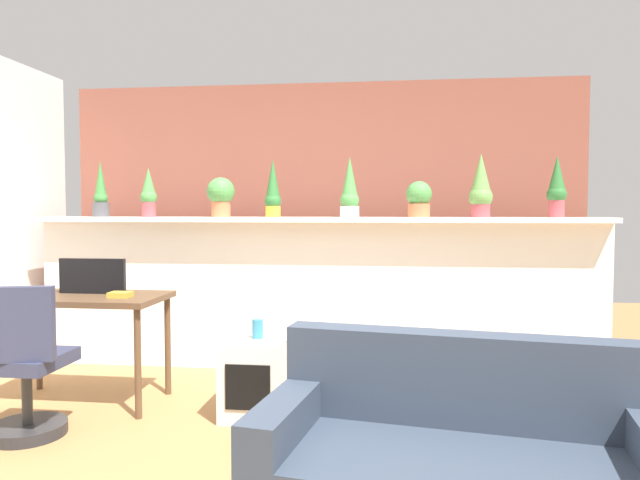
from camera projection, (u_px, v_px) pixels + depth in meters
The scene contains 19 objects.
ground_plane at pixel (260, 478), 2.88m from camera, with size 12.00×12.00×0.00m, color #9E7042.
divider_wall at pixel (313, 296), 4.83m from camera, with size 4.70×0.16×1.24m, color white.
plant_shelf at pixel (313, 220), 4.76m from camera, with size 4.70×0.39×0.04m, color white.
brick_wall_behind at pixel (322, 219), 5.39m from camera, with size 4.70×0.10×2.50m, color brown.
potted_plant_0 at pixel (101, 194), 4.99m from camera, with size 0.14×0.14×0.48m.
potted_plant_1 at pixel (149, 193), 4.88m from camera, with size 0.14×0.14×0.42m.
potted_plant_2 at pixel (221, 195), 4.82m from camera, with size 0.23×0.23×0.33m.
potted_plant_3 at pixel (273, 191), 4.76m from camera, with size 0.14×0.14×0.48m.
potted_plant_4 at pixel (350, 191), 4.71m from camera, with size 0.16×0.16×0.49m.
potted_plant_5 at pixel (419, 199), 4.64m from camera, with size 0.21×0.21×0.29m.
potted_plant_6 at pixel (481, 188), 4.55m from camera, with size 0.19×0.19×0.50m.
potted_plant_7 at pixel (557, 188), 4.52m from camera, with size 0.15×0.15×0.48m.
desk at pixel (83, 307), 3.97m from camera, with size 1.10×0.60×0.75m.
tv_monitor at pixel (92, 276), 4.04m from camera, with size 0.48×0.04×0.25m, color black.
office_chair at pixel (23, 373), 3.34m from camera, with size 0.49×0.49×0.91m.
side_cube_shelf at pixel (255, 378), 3.72m from camera, with size 0.40×0.41×0.50m.
vase_on_shelf at pixel (258, 329), 3.75m from camera, with size 0.07×0.07×0.13m, color teal.
book_on_desk at pixel (120, 295), 3.87m from camera, with size 0.14×0.11×0.04m, color gold.
couch at pixel (460, 477), 2.27m from camera, with size 1.66×1.00×0.80m.
Camera 1 is at (0.63, -2.76, 1.33)m, focal length 32.47 mm.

